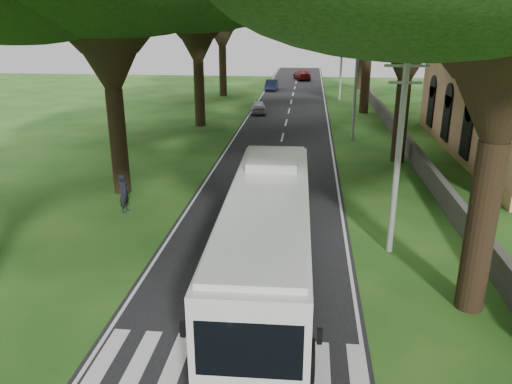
# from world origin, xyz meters

# --- Properties ---
(ground) EXTENTS (140.00, 140.00, 0.00)m
(ground) POSITION_xyz_m (0.00, 0.00, 0.00)
(ground) COLOR #194915
(ground) RESTS_ON ground
(road) EXTENTS (8.00, 120.00, 0.04)m
(road) POSITION_xyz_m (0.00, 25.00, 0.01)
(road) COLOR black
(road) RESTS_ON ground
(crosswalk) EXTENTS (8.00, 3.00, 0.01)m
(crosswalk) POSITION_xyz_m (0.00, -2.00, 0.00)
(crosswalk) COLOR silver
(crosswalk) RESTS_ON ground
(property_wall) EXTENTS (0.35, 50.00, 1.20)m
(property_wall) POSITION_xyz_m (9.00, 24.00, 0.60)
(property_wall) COLOR #383533
(property_wall) RESTS_ON ground
(pole_near) EXTENTS (1.60, 0.24, 8.00)m
(pole_near) POSITION_xyz_m (5.50, 6.00, 4.18)
(pole_near) COLOR gray
(pole_near) RESTS_ON ground
(pole_mid) EXTENTS (1.60, 0.24, 8.00)m
(pole_mid) POSITION_xyz_m (5.50, 26.00, 4.18)
(pole_mid) COLOR gray
(pole_mid) RESTS_ON ground
(pole_far) EXTENTS (1.60, 0.24, 8.00)m
(pole_far) POSITION_xyz_m (5.50, 46.00, 4.18)
(pole_far) COLOR gray
(pole_far) RESTS_ON ground
(coach_bus) EXTENTS (3.22, 12.78, 3.75)m
(coach_bus) POSITION_xyz_m (0.80, 2.19, 2.02)
(coach_bus) COLOR silver
(coach_bus) RESTS_ON ground
(distant_car_a) EXTENTS (1.92, 3.81, 1.25)m
(distant_car_a) POSITION_xyz_m (-3.00, 36.52, 0.65)
(distant_car_a) COLOR #9F9FA3
(distant_car_a) RESTS_ON road
(distant_car_b) EXTENTS (1.50, 4.15, 1.36)m
(distant_car_b) POSITION_xyz_m (-3.00, 53.54, 0.71)
(distant_car_b) COLOR navy
(distant_car_b) RESTS_ON road
(distant_car_c) EXTENTS (3.08, 5.38, 1.47)m
(distant_car_c) POSITION_xyz_m (0.80, 65.59, 0.76)
(distant_car_c) COLOR maroon
(distant_car_c) RESTS_ON road
(pedestrian) EXTENTS (0.53, 0.75, 1.92)m
(pedestrian) POSITION_xyz_m (-6.80, 9.15, 0.96)
(pedestrian) COLOR black
(pedestrian) RESTS_ON ground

